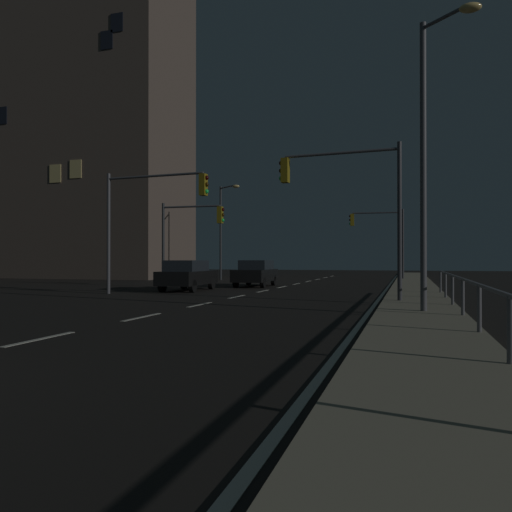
# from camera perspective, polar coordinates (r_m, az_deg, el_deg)

# --- Properties ---
(ground_plane) EXTENTS (112.00, 112.00, 0.00)m
(ground_plane) POSITION_cam_1_polar(r_m,az_deg,el_deg) (22.08, -1.79, -4.58)
(ground_plane) COLOR black
(ground_plane) RESTS_ON ground
(sidewalk_right) EXTENTS (2.42, 77.00, 0.14)m
(sidewalk_right) POSITION_cam_1_polar(r_m,az_deg,el_deg) (20.90, 17.87, -4.61)
(sidewalk_right) COLOR gray
(sidewalk_right) RESTS_ON ground
(lane_markings_center) EXTENTS (0.14, 50.00, 0.01)m
(lane_markings_center) POSITION_cam_1_polar(r_m,az_deg,el_deg) (25.41, 0.77, -4.02)
(lane_markings_center) COLOR silver
(lane_markings_center) RESTS_ON ground
(lane_edge_line) EXTENTS (0.14, 53.00, 0.01)m
(lane_edge_line) POSITION_cam_1_polar(r_m,az_deg,el_deg) (25.92, 14.47, -3.94)
(lane_edge_line) COLOR silver
(lane_edge_line) RESTS_ON ground
(car) EXTENTS (2.05, 4.49, 1.57)m
(car) POSITION_cam_1_polar(r_m,az_deg,el_deg) (26.06, -7.81, -2.14)
(car) COLOR black
(car) RESTS_ON ground
(car_oncoming) EXTENTS (2.02, 4.48, 1.57)m
(car_oncoming) POSITION_cam_1_polar(r_m,az_deg,el_deg) (29.89, -0.04, -1.92)
(car_oncoming) COLOR black
(car_oncoming) RESTS_ON ground
(traffic_light_overhead_east) EXTENTS (4.18, 0.57, 5.40)m
(traffic_light_overhead_east) POSITION_cam_1_polar(r_m,az_deg,el_deg) (40.36, 13.88, 2.93)
(traffic_light_overhead_east) COLOR #38383D
(traffic_light_overhead_east) RESTS_ON sidewalk_right
(traffic_light_mid_right) EXTENTS (5.26, 0.49, 5.66)m
(traffic_light_mid_right) POSITION_cam_1_polar(r_m,az_deg,el_deg) (23.38, -12.01, 5.60)
(traffic_light_mid_right) COLOR #4C4C51
(traffic_light_mid_right) RESTS_ON ground
(traffic_light_mid_left) EXTENTS (4.62, 0.50, 5.71)m
(traffic_light_mid_left) POSITION_cam_1_polar(r_m,az_deg,el_deg) (19.08, 10.19, 7.38)
(traffic_light_mid_left) COLOR #38383D
(traffic_light_mid_left) RESTS_ON sidewalk_right
(traffic_light_near_left) EXTENTS (3.87, 0.35, 4.92)m
(traffic_light_near_left) POSITION_cam_1_polar(r_m,az_deg,el_deg) (29.07, -7.51, 3.27)
(traffic_light_near_left) COLOR #2D3033
(traffic_light_near_left) RESTS_ON ground
(street_lamp_far_end) EXTENTS (1.51, 1.33, 8.26)m
(street_lamp_far_end) POSITION_cam_1_polar(r_m,az_deg,el_deg) (15.25, 19.30, 12.55)
(street_lamp_far_end) COLOR #4C4C51
(street_lamp_far_end) RESTS_ON sidewalk_right
(street_lamp_mid_block) EXTENTS (2.11, 1.60, 7.41)m
(street_lamp_mid_block) POSITION_cam_1_polar(r_m,az_deg,el_deg) (39.41, -3.73, 3.79)
(street_lamp_mid_block) COLOR #2D3033
(street_lamp_mid_block) RESTS_ON ground
(barrier_fence) EXTENTS (0.09, 22.56, 0.98)m
(barrier_fence) POSITION_cam_1_polar(r_m,az_deg,el_deg) (12.67, 23.21, -3.64)
(barrier_fence) COLOR #59595E
(barrier_fence) RESTS_ON sidewalk_right
(building_distant) EXTENTS (23.79, 9.13, 31.09)m
(building_distant) POSITION_cam_1_polar(r_m,az_deg,el_deg) (52.05, -21.53, 15.15)
(building_distant) COLOR brown
(building_distant) RESTS_ON ground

